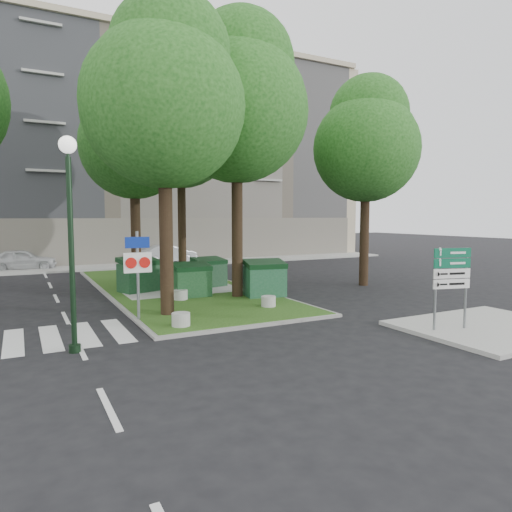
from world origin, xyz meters
TOP-DOWN VIEW (x-y plane):
  - ground at (0.00, 0.00)m, footprint 120.00×120.00m
  - median_island at (0.50, 8.00)m, footprint 6.00×16.00m
  - median_kerb at (0.50, 8.00)m, footprint 6.30×16.30m
  - sidewalk_corner at (6.50, -3.50)m, footprint 5.00×4.00m
  - building_sidewalk at (0.00, 18.50)m, footprint 42.00×3.00m
  - zebra_crossing at (-3.75, 1.50)m, footprint 5.00×3.00m
  - apartment_building at (0.00, 26.00)m, footprint 41.00×12.00m
  - tree_median_near_left at (-1.41, 2.56)m, footprint 5.20×5.20m
  - tree_median_near_right at (2.09, 4.56)m, footprint 5.60×5.60m
  - tree_median_mid at (-0.91, 9.06)m, footprint 4.80×4.80m
  - tree_median_far at (2.29, 12.06)m, footprint 5.80×5.80m
  - tree_street_right at (9.09, 5.06)m, footprint 5.00×5.00m
  - dumpster_a at (-1.25, 7.49)m, footprint 1.87×1.56m
  - dumpster_b at (0.35, 5.33)m, footprint 1.49×1.06m
  - dumpster_c at (1.95, 7.43)m, footprint 1.62×1.28m
  - dumpster_d at (3.00, 4.02)m, footprint 1.77×1.39m
  - bollard_left at (-1.63, 0.71)m, footprint 0.54×0.54m
  - bollard_right at (2.08, 2.06)m, footprint 0.52×0.52m
  - bollard_mid at (-0.28, 4.80)m, footprint 0.53×0.53m
  - litter_bin at (3.20, 8.69)m, footprint 0.39×0.39m
  - street_lamp at (-4.65, -0.21)m, footprint 0.42×0.42m
  - traffic_sign_pole at (-2.50, 2.25)m, footprint 0.86×0.11m
  - directional_sign at (5.07, -3.21)m, footprint 1.13×0.34m
  - car_white at (-5.62, 19.50)m, footprint 4.04×1.89m
  - car_silver at (3.61, 19.48)m, footprint 4.15×1.75m

SIDE VIEW (x-z plane):
  - ground at x=0.00m, z-range 0.00..0.00m
  - zebra_crossing at x=-3.75m, z-range 0.00..0.01m
  - median_kerb at x=0.50m, z-range 0.00..0.10m
  - median_island at x=0.50m, z-range 0.00..0.12m
  - sidewalk_corner at x=6.50m, z-range 0.00..0.12m
  - building_sidewalk at x=0.00m, z-range 0.00..0.12m
  - bollard_right at x=2.08m, z-range 0.12..0.49m
  - bollard_mid at x=-0.28m, z-range 0.12..0.50m
  - bollard_left at x=-1.63m, z-range 0.12..0.51m
  - litter_bin at x=3.20m, z-range 0.12..0.81m
  - car_silver at x=3.61m, z-range 0.00..1.33m
  - car_white at x=-5.62m, z-range 0.00..1.34m
  - dumpster_c at x=1.95m, z-range 0.09..1.44m
  - dumpster_b at x=0.35m, z-range 0.09..1.46m
  - dumpster_d at x=3.00m, z-range 0.09..1.57m
  - dumpster_a at x=-1.25m, z-range 0.09..1.58m
  - directional_sign at x=5.07m, z-range 0.50..2.83m
  - traffic_sign_pole at x=-2.50m, z-range 0.41..3.28m
  - street_lamp at x=-4.65m, z-range 0.67..5.91m
  - tree_median_mid at x=-0.91m, z-range 1.98..11.97m
  - tree_street_right at x=9.09m, z-range 1.95..12.02m
  - tree_median_near_left at x=-1.41m, z-range 2.05..12.58m
  - tree_median_near_right at x=2.09m, z-range 2.26..13.72m
  - apartment_building at x=0.00m, z-range 0.00..16.00m
  - tree_median_far at x=2.29m, z-range 2.36..14.28m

